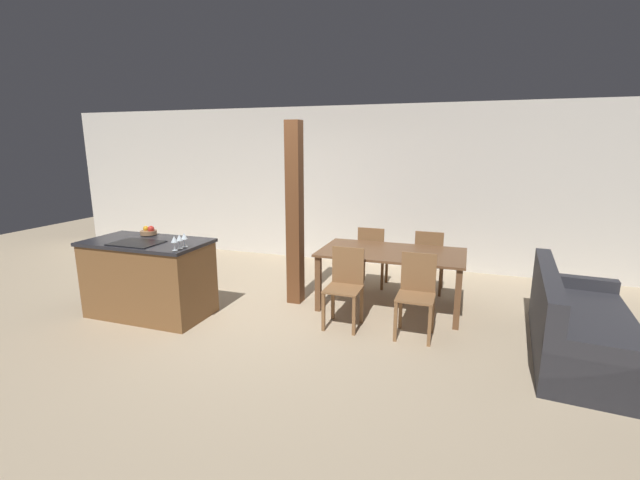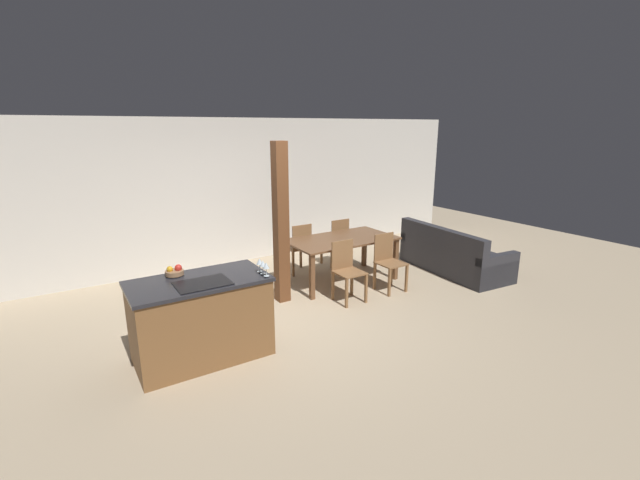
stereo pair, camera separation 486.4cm
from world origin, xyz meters
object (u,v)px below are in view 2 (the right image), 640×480
at_px(wine_glass_far, 260,262).
at_px(couch, 452,257).
at_px(dining_table, 341,244).
at_px(dining_chair_far_right, 337,241).
at_px(wine_glass_middle, 263,264).
at_px(timber_post, 281,224).
at_px(dining_chair_near_left, 347,270).
at_px(dining_chair_far_left, 299,247).
at_px(wine_glass_near, 266,266).
at_px(dining_chair_near_right, 388,261).
at_px(kitchen_island, 201,319).
at_px(fruit_bowl, 175,271).

relative_size(wine_glass_far, couch, 0.08).
height_order(dining_table, dining_chair_far_right, dining_chair_far_right).
height_order(wine_glass_middle, wine_glass_far, same).
bearing_deg(timber_post, dining_table, 10.12).
bearing_deg(dining_chair_far_right, dining_chair_near_left, 60.84).
height_order(wine_glass_far, dining_table, wine_glass_far).
bearing_deg(dining_chair_far_left, wine_glass_near, 53.27).
bearing_deg(timber_post, dining_chair_near_right, -17.21).
height_order(wine_glass_near, dining_table, wine_glass_near).
bearing_deg(dining_chair_near_right, couch, 2.17).
bearing_deg(timber_post, couch, -7.88).
distance_m(kitchen_island, dining_table, 3.01).
relative_size(wine_glass_middle, dining_table, 0.09).
distance_m(kitchen_island, dining_chair_near_right, 3.19).
bearing_deg(timber_post, wine_glass_near, -123.23).
xyz_separation_m(kitchen_island, wine_glass_far, (0.66, -0.15, 0.59)).
relative_size(fruit_bowl, timber_post, 0.09).
height_order(wine_glass_far, dining_chair_far_right, wine_glass_far).
height_order(dining_chair_far_right, timber_post, timber_post).
height_order(dining_chair_far_left, dining_chair_far_right, same).
xyz_separation_m(dining_chair_near_right, dining_chair_far_left, (-0.81, 1.45, 0.00)).
relative_size(dining_chair_near_right, dining_chair_far_left, 1.00).
xyz_separation_m(wine_glass_near, dining_chair_far_left, (1.68, 2.25, -0.58)).
xyz_separation_m(dining_table, couch, (1.99, -0.66, -0.38)).
distance_m(kitchen_island, fruit_bowl, 0.61).
distance_m(wine_glass_far, dining_chair_far_left, 2.74).
relative_size(dining_chair_far_right, couch, 0.44).
height_order(wine_glass_far, dining_chair_near_right, wine_glass_far).
bearing_deg(dining_chair_near_left, timber_post, 148.45).
bearing_deg(wine_glass_near, dining_chair_near_right, 17.91).
height_order(kitchen_island, dining_chair_near_left, kitchen_island).
xyz_separation_m(wine_glass_far, dining_chair_far_left, (1.68, 2.08, -0.58)).
relative_size(dining_table, dining_chair_near_left, 1.99).
bearing_deg(wine_glass_near, timber_post, 56.77).
xyz_separation_m(fruit_bowl, dining_chair_far_right, (3.34, 1.67, -0.50)).
relative_size(fruit_bowl, wine_glass_middle, 1.27).
bearing_deg(wine_glass_near, fruit_bowl, 145.21).
height_order(dining_chair_far_right, couch, dining_chair_far_right).
xyz_separation_m(wine_glass_middle, dining_chair_far_right, (2.49, 2.17, -0.58)).
height_order(couch, timber_post, timber_post).
distance_m(dining_chair_far_left, timber_post, 1.43).
bearing_deg(dining_chair_near_left, fruit_bowl, -175.07).
xyz_separation_m(fruit_bowl, dining_chair_far_left, (2.53, 1.67, -0.50)).
bearing_deg(dining_chair_near_right, dining_chair_far_right, 90.00).
relative_size(wine_glass_near, dining_chair_near_right, 0.18).
height_order(dining_chair_near_left, dining_chair_far_right, same).
bearing_deg(dining_chair_near_left, wine_glass_near, -154.42).
relative_size(kitchen_island, wine_glass_far, 9.32).
height_order(wine_glass_near, dining_chair_near_left, wine_glass_near).
bearing_deg(dining_table, wine_glass_far, -146.98).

